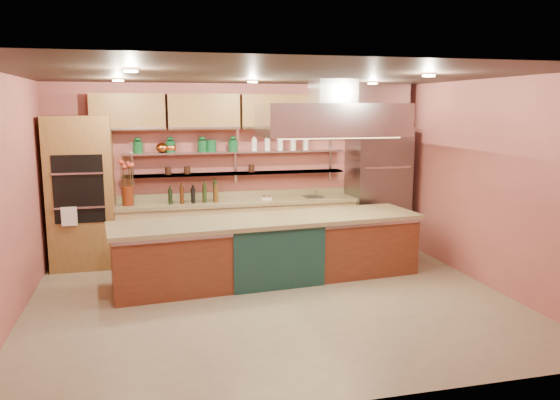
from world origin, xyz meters
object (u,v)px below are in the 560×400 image
object	(u,v)px
island	(270,249)
green_canister	(211,146)
refrigerator	(378,188)
copper_kettle	(162,148)
flower_vase	(128,196)
kitchen_scale	(266,197)

from	to	relation	value
island	green_canister	bearing A→B (deg)	107.02
refrigerator	copper_kettle	bearing A→B (deg)	176.33
refrigerator	green_canister	bearing A→B (deg)	175.32
copper_kettle	green_canister	distance (m)	0.78
island	flower_vase	bearing A→B (deg)	141.19
island	kitchen_scale	bearing A→B (deg)	74.43
kitchen_scale	green_canister	bearing A→B (deg)	169.58
flower_vase	kitchen_scale	distance (m)	2.18
refrigerator	green_canister	world-z (taller)	refrigerator
refrigerator	green_canister	xyz separation A→B (m)	(-2.81, 0.23, 0.76)
copper_kettle	green_canister	bearing A→B (deg)	0.00
flower_vase	kitchen_scale	bearing A→B (deg)	0.00
refrigerator	kitchen_scale	bearing A→B (deg)	179.71
refrigerator	copper_kettle	world-z (taller)	refrigerator
kitchen_scale	island	bearing A→B (deg)	-96.55
island	flower_vase	world-z (taller)	flower_vase
refrigerator	island	xyz separation A→B (m)	(-2.19, -1.29, -0.60)
island	kitchen_scale	size ratio (longest dim) A/B	27.95
kitchen_scale	green_canister	world-z (taller)	green_canister
refrigerator	green_canister	size ratio (longest dim) A/B	11.13
flower_vase	green_canister	bearing A→B (deg)	9.45
refrigerator	copper_kettle	xyz separation A→B (m)	(-3.58, 0.23, 0.74)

